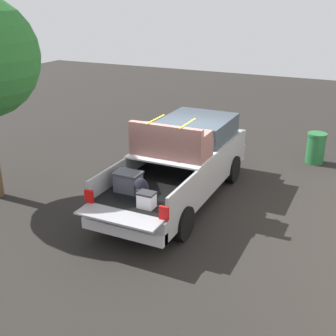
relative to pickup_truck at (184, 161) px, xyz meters
The scene contains 3 objects.
ground_plane 1.03m from the pickup_truck, behind, with size 40.00×40.00×0.00m, color black.
pickup_truck is the anchor object (origin of this frame).
trash_can 4.88m from the pickup_truck, 35.39° to the right, with size 0.60×0.60×0.98m.
Camera 1 is at (-9.35, -4.19, 4.95)m, focal length 46.34 mm.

